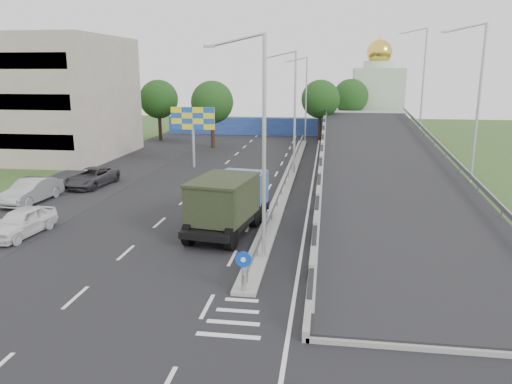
% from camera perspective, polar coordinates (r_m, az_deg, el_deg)
% --- Properties ---
extents(ground, '(160.00, 160.00, 0.00)m').
position_cam_1_polar(ground, '(18.30, -2.58, -14.64)').
color(ground, '#2D4C1E').
rests_on(ground, ground).
extents(road_surface, '(26.00, 90.00, 0.04)m').
position_cam_1_polar(road_surface, '(37.35, -1.37, 0.27)').
color(road_surface, black).
rests_on(road_surface, ground).
extents(parking_strip, '(8.00, 90.00, 0.05)m').
position_cam_1_polar(parking_strip, '(41.50, -19.37, 0.85)').
color(parking_strip, black).
rests_on(parking_strip, ground).
extents(median, '(1.00, 44.00, 0.20)m').
position_cam_1_polar(median, '(40.84, 3.72, 1.56)').
color(median, gray).
rests_on(median, ground).
extents(overpass_ramp, '(10.00, 50.00, 3.50)m').
position_cam_1_polar(overpass_ramp, '(40.65, 14.37, 3.47)').
color(overpass_ramp, gray).
rests_on(overpass_ramp, ground).
extents(median_guardrail, '(0.09, 44.00, 0.71)m').
position_cam_1_polar(median_guardrail, '(40.71, 3.73, 2.45)').
color(median_guardrail, gray).
rests_on(median_guardrail, median).
extents(sign_bollard, '(0.64, 0.23, 1.67)m').
position_cam_1_polar(sign_bollard, '(19.79, -1.42, -9.05)').
color(sign_bollard, black).
rests_on(sign_bollard, median).
extents(lamp_post_near, '(2.74, 0.18, 10.08)m').
position_cam_1_polar(lamp_post_near, '(22.20, 0.45, 6.26)').
color(lamp_post_near, '#B2B5B7').
rests_on(lamp_post_near, median).
extents(lamp_post_mid, '(2.74, 0.18, 10.08)m').
position_cam_1_polar(lamp_post_mid, '(42.01, 4.21, 9.76)').
color(lamp_post_mid, '#B2B5B7').
rests_on(lamp_post_mid, median).
extents(lamp_post_far, '(2.74, 0.18, 10.08)m').
position_cam_1_polar(lamp_post_far, '(61.95, 5.58, 11.00)').
color(lamp_post_far, '#B2B5B7').
rests_on(lamp_post_far, median).
extents(beige_building, '(24.00, 14.00, 12.00)m').
position_cam_1_polar(beige_building, '(58.21, -26.82, 9.63)').
color(beige_building, gray).
rests_on(beige_building, ground).
extents(blue_wall, '(30.00, 0.50, 2.40)m').
position_cam_1_polar(blue_wall, '(68.59, 2.28, 7.45)').
color(blue_wall, navy).
rests_on(blue_wall, ground).
extents(church, '(7.00, 7.00, 13.80)m').
position_cam_1_polar(church, '(76.19, 13.69, 10.81)').
color(church, '#B2CCAD').
rests_on(church, ground).
extents(billboard, '(4.00, 0.24, 5.50)m').
position_cam_1_polar(billboard, '(45.67, -7.22, 7.96)').
color(billboard, '#B2B5B7').
rests_on(billboard, ground).
extents(tree_left_mid, '(4.80, 4.80, 7.60)m').
position_cam_1_polar(tree_left_mid, '(57.43, -5.03, 10.17)').
color(tree_left_mid, black).
rests_on(tree_left_mid, ground).
extents(tree_median_far, '(4.80, 4.80, 7.60)m').
position_cam_1_polar(tree_median_far, '(63.91, 7.38, 10.47)').
color(tree_median_far, black).
rests_on(tree_median_far, ground).
extents(tree_left_far, '(4.80, 4.80, 7.60)m').
position_cam_1_polar(tree_left_far, '(64.46, -11.05, 10.36)').
color(tree_left_far, black).
rests_on(tree_left_far, ground).
extents(tree_ramp_far, '(4.80, 4.80, 7.60)m').
position_cam_1_polar(tree_ramp_far, '(70.95, 10.77, 10.66)').
color(tree_ramp_far, black).
rests_on(tree_ramp_far, ground).
extents(dump_truck, '(3.72, 7.54, 3.19)m').
position_cam_1_polar(dump_truck, '(27.39, -3.10, -0.95)').
color(dump_truck, black).
rests_on(dump_truck, ground).
extents(parked_car_a, '(2.18, 4.60, 1.52)m').
position_cam_1_polar(parked_car_a, '(29.66, -25.24, -3.13)').
color(parked_car_a, white).
rests_on(parked_car_a, ground).
extents(parked_car_b, '(2.10, 5.07, 1.63)m').
position_cam_1_polar(parked_car_b, '(36.76, -24.29, 0.12)').
color(parked_car_b, '#9B9DA1').
rests_on(parked_car_b, ground).
extents(parked_car_c, '(2.88, 5.33, 1.42)m').
position_cam_1_polar(parked_car_c, '(40.28, -18.27, 1.60)').
color(parked_car_c, '#343338').
rests_on(parked_car_c, ground).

